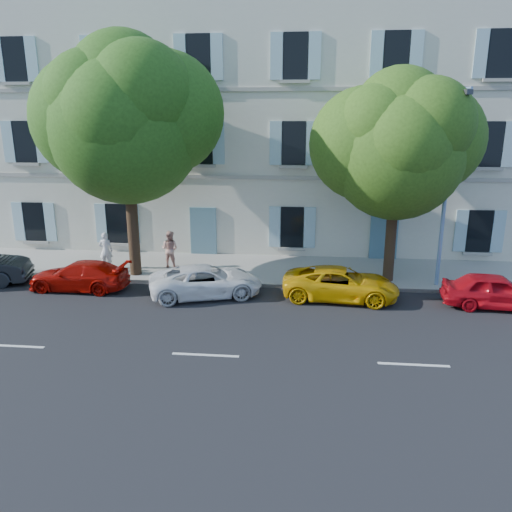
# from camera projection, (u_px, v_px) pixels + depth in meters

# --- Properties ---
(ground) EXTENTS (90.00, 90.00, 0.00)m
(ground) POSITION_uv_depth(u_px,v_px,m) (227.00, 306.00, 18.55)
(ground) COLOR black
(sidewalk) EXTENTS (36.00, 4.50, 0.15)m
(sidewalk) POSITION_uv_depth(u_px,v_px,m) (242.00, 269.00, 22.79)
(sidewalk) COLOR #A09E96
(sidewalk) RESTS_ON ground
(kerb) EXTENTS (36.00, 0.16, 0.16)m
(kerb) POSITION_uv_depth(u_px,v_px,m) (235.00, 284.00, 20.71)
(kerb) COLOR #9E998E
(kerb) RESTS_ON ground
(building) EXTENTS (28.00, 7.00, 12.00)m
(building) POSITION_uv_depth(u_px,v_px,m) (255.00, 132.00, 26.71)
(building) COLOR beige
(building) RESTS_ON ground
(car_red_coupe) EXTENTS (4.06, 1.76, 1.16)m
(car_red_coupe) POSITION_uv_depth(u_px,v_px,m) (79.00, 276.00, 20.19)
(car_red_coupe) COLOR #A40B04
(car_red_coupe) RESTS_ON ground
(car_white_coupe) EXTENTS (4.77, 3.23, 1.21)m
(car_white_coupe) POSITION_uv_depth(u_px,v_px,m) (206.00, 281.00, 19.45)
(car_white_coupe) COLOR white
(car_white_coupe) RESTS_ON ground
(car_yellow_supercar) EXTENTS (4.55, 2.36, 1.23)m
(car_yellow_supercar) POSITION_uv_depth(u_px,v_px,m) (341.00, 284.00, 19.13)
(car_yellow_supercar) COLOR #E5A809
(car_yellow_supercar) RESTS_ON ground
(car_red_hatchback) EXTENTS (3.85, 1.78, 1.28)m
(car_red_hatchback) POSITION_uv_depth(u_px,v_px,m) (496.00, 291.00, 18.25)
(car_red_hatchback) COLOR #B70B16
(car_red_hatchback) RESTS_ON ground
(tree_left) EXTENTS (6.23, 6.23, 9.66)m
(tree_left) POSITION_uv_depth(u_px,v_px,m) (126.00, 128.00, 20.17)
(tree_left) COLOR #3A2819
(tree_left) RESTS_ON sidewalk
(tree_right) EXTENTS (5.34, 5.34, 8.23)m
(tree_right) POSITION_uv_depth(u_px,v_px,m) (397.00, 153.00, 19.60)
(tree_right) COLOR #3A2819
(tree_right) RESTS_ON sidewalk
(street_lamp) EXTENTS (0.43, 1.64, 7.65)m
(street_lamp) POSITION_uv_depth(u_px,v_px,m) (448.00, 179.00, 19.16)
(street_lamp) COLOR #7293BF
(street_lamp) RESTS_ON sidewalk
(pedestrian_a) EXTENTS (0.65, 0.46, 1.67)m
(pedestrian_a) POSITION_uv_depth(u_px,v_px,m) (106.00, 250.00, 22.43)
(pedestrian_a) COLOR silver
(pedestrian_a) RESTS_ON sidewalk
(pedestrian_b) EXTENTS (0.93, 0.78, 1.68)m
(pedestrian_b) POSITION_uv_depth(u_px,v_px,m) (170.00, 249.00, 22.66)
(pedestrian_b) COLOR tan
(pedestrian_b) RESTS_ON sidewalk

